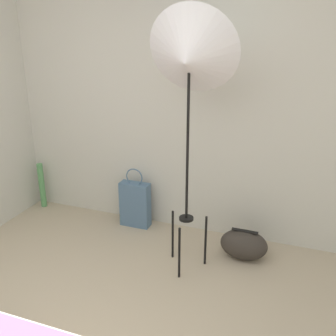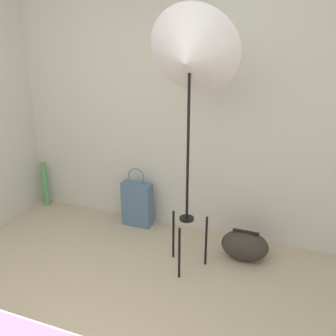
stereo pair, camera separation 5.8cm
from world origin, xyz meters
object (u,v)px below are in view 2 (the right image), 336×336
duffel_bag (245,245)px  paper_roll (45,184)px  tote_bag (137,204)px  photo_umbrella (190,59)px

duffel_bag → paper_roll: bearing=173.7°
tote_bag → paper_roll: bearing=178.1°
photo_umbrella → duffel_bag: bearing=33.4°
photo_umbrella → tote_bag: photo_umbrella is taller
photo_umbrella → paper_roll: photo_umbrella is taller
paper_roll → tote_bag: bearing=-1.9°
photo_umbrella → paper_roll: bearing=163.7°
photo_umbrella → paper_roll: (-1.88, 0.55, -1.49)m
tote_bag → duffel_bag: 1.18m
tote_bag → paper_roll: 1.17m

